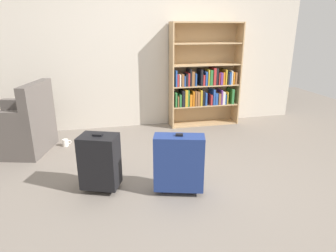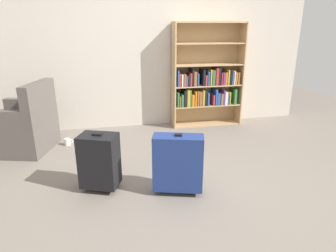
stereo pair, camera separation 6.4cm
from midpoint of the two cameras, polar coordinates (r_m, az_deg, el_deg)
name	(u,v)px [view 1 (the left image)]	position (r m, az deg, el deg)	size (l,w,h in m)	color
ground_plane	(189,182)	(3.13, 3.61, -10.83)	(8.61, 8.61, 0.00)	slate
back_wall	(153,44)	(4.73, -3.34, 15.73)	(4.92, 0.10, 2.60)	beige
bookshelf	(204,80)	(4.80, 6.58, 8.85)	(1.13, 0.29, 1.62)	tan
armchair	(22,128)	(4.20, -27.02, -0.36)	(0.86, 0.86, 0.90)	#59514C
mug	(66,143)	(4.24, -19.72, -3.07)	(0.12, 0.08, 0.10)	white
suitcase_black	(100,161)	(2.93, -13.73, -6.68)	(0.42, 0.36, 0.59)	black
suitcase_navy_blue	(179,163)	(2.80, 1.48, -7.18)	(0.50, 0.31, 0.61)	navy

